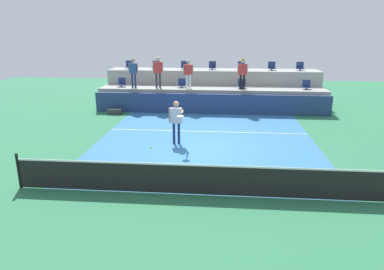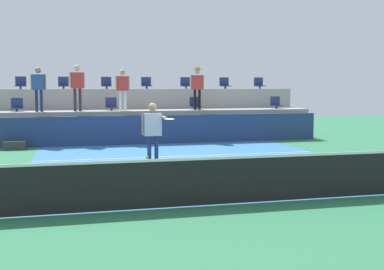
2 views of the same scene
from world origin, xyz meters
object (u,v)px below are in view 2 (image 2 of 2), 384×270
Objects in this scene: stadium_chair_upper_left at (63,84)px; stadium_chair_upper_mid_right at (186,84)px; stadium_chair_upper_center at (146,84)px; stadium_chair_upper_right at (225,84)px; stadium_chair_upper_far_right at (259,84)px; stadium_chair_lower_far_left at (17,106)px; spectator_in_white at (38,85)px; tennis_ball at (147,157)px; spectator_leaning_on_rail at (123,86)px; stadium_chair_lower_left at (111,105)px; stadium_chair_upper_far_left at (21,84)px; spectator_with_hat at (197,84)px; equipment_bag at (15,146)px; spectator_in_grey at (77,83)px; stadium_chair_lower_right at (195,104)px; stadium_chair_upper_mid_left at (106,84)px; stadium_chair_lower_far_right at (276,103)px; tennis_player at (153,128)px.

stadium_chair_upper_mid_right is (5.34, 0.00, 0.00)m from stadium_chair_upper_left.
stadium_chair_upper_center is 3.64m from stadium_chair_upper_right.
stadium_chair_lower_far_left is at bearing -170.38° from stadium_chair_upper_far_right.
tennis_ball is (2.76, -8.73, -1.62)m from spectator_in_white.
stadium_chair_lower_left is at bearing 137.72° from spectator_leaning_on_rail.
stadium_chair_upper_left is 1.00× the size of stadium_chair_upper_mid_right.
stadium_chair_upper_far_left and stadium_chair_upper_far_right have the same top height.
spectator_with_hat is (3.04, 0.00, 0.10)m from spectator_leaning_on_rail.
equipment_bag is at bearing -168.11° from spectator_with_hat.
stadium_chair_upper_far_right is 4.19m from spectator_with_hat.
spectator_in_grey is 8.99m from tennis_ball.
stadium_chair_upper_mid_right is 0.32× the size of spectator_leaning_on_rail.
stadium_chair_upper_center is at bearing 35.87° from spectator_in_grey.
stadium_chair_upper_mid_right is at bearing 27.29° from stadium_chair_lower_left.
spectator_in_white is at bearing -112.23° from stadium_chair_upper_left.
stadium_chair_lower_right is 0.93m from spectator_with_hat.
stadium_chair_upper_mid_left is at bearing 91.44° from stadium_chair_lower_left.
stadium_chair_upper_far_left reaches higher than stadium_chair_lower_far_right.
stadium_chair_lower_right is at bearing 87.92° from spectator_with_hat.
spectator_in_white is 6.20m from spectator_with_hat.
stadium_chair_upper_mid_left is 1.00× the size of stadium_chair_upper_far_right.
stadium_chair_upper_mid_left and stadium_chair_upper_center have the same top height.
stadium_chair_upper_center is at bearing 59.55° from spectator_leaning_on_rail.
stadium_chair_upper_far_left is 1.00× the size of stadium_chair_upper_right.
spectator_in_grey is at bearing 180.00° from spectator_with_hat.
tennis_ball is 0.09× the size of equipment_bag.
spectator_leaning_on_rail is (1.74, -0.00, -0.12)m from spectator_in_grey.
stadium_chair_upper_right is (5.39, 0.00, 0.00)m from stadium_chair_upper_mid_left.
stadium_chair_upper_center is at bearing 134.49° from stadium_chair_lower_right.
stadium_chair_upper_far_left and stadium_chair_upper_center have the same top height.
spectator_with_hat is at bearing -3.12° from stadium_chair_lower_far_left.
tennis_player is at bearing -85.15° from stadium_chair_lower_left.
stadium_chair_upper_far_right is 0.31× the size of spectator_in_white.
spectator_in_white reaches higher than spectator_leaning_on_rail.
equipment_bag is (-3.53, 7.26, -0.49)m from tennis_ball.
stadium_chair_upper_left is at bearing 136.14° from spectator_leaning_on_rail.
stadium_chair_upper_right is (3.64, 0.00, 0.00)m from stadium_chair_upper_center.
stadium_chair_upper_far_left is 4.25m from equipment_bag.
stadium_chair_upper_far_right is (10.61, 0.00, 0.00)m from stadium_chair_upper_far_left.
stadium_chair_lower_far_left is 9.14m from stadium_chair_upper_right.
tennis_ball is at bearing -81.32° from spectator_in_grey.
spectator_in_grey is (-8.35, -2.18, 0.02)m from stadium_chair_upper_far_right.
stadium_chair_upper_mid_right is at bearing 180.00° from stadium_chair_upper_far_right.
stadium_chair_upper_left is 1.00× the size of stadium_chair_upper_far_right.
spectator_leaning_on_rail reaches higher than equipment_bag.
stadium_chair_upper_left reaches higher than stadium_chair_lower_far_left.
stadium_chair_lower_left is 0.94m from spectator_leaning_on_rail.
stadium_chair_upper_left is 5.74m from spectator_with_hat.
stadium_chair_upper_mid_left is 2.53m from spectator_in_grey.
stadium_chair_lower_left is at bearing -152.71° from stadium_chair_upper_mid_right.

